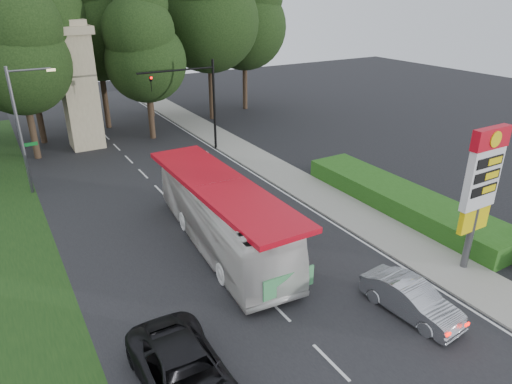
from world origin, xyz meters
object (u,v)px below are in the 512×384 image
suv_charcoal (185,375)px  sedan_silver (411,299)px  transit_bus (222,215)px  gas_station_pylon (482,181)px  streetlight_signs (22,125)px  monument (79,85)px  traffic_signal_mast (198,94)px

suv_charcoal → sedan_silver: bearing=-3.8°
transit_bus → gas_station_pylon: bearing=-36.7°
sedan_silver → suv_charcoal: bearing=169.5°
gas_station_pylon → streetlight_signs: bearing=129.0°
gas_station_pylon → monument: (-11.20, 28.01, 0.66)m
gas_station_pylon → transit_bus: bearing=138.3°
traffic_signal_mast → suv_charcoal: 24.86m
traffic_signal_mast → monument: 9.76m
streetlight_signs → sedan_silver: bearing=-61.4°
gas_station_pylon → transit_bus: 12.05m
gas_station_pylon → sedan_silver: size_ratio=1.61×
traffic_signal_mast → suv_charcoal: traffic_signal_mast is taller
gas_station_pylon → sedan_silver: (-4.75, -0.99, -3.75)m
traffic_signal_mast → streetlight_signs: 12.83m
streetlight_signs → sedan_silver: size_ratio=1.87×
streetlight_signs → sedan_silver: (11.44, -21.01, -3.74)m
traffic_signal_mast → sedan_silver: 23.37m
traffic_signal_mast → transit_bus: size_ratio=0.59×
traffic_signal_mast → sedan_silver: traffic_signal_mast is taller
gas_station_pylon → suv_charcoal: (-14.09, -0.16, -3.66)m
gas_station_pylon → transit_bus: size_ratio=0.56×
gas_station_pylon → streetlight_signs: streetlight_signs is taller
gas_station_pylon → suv_charcoal: gas_station_pylon is taller
traffic_signal_mast → monument: monument is taller
streetlight_signs → sedan_silver: 24.21m
streetlight_signs → suv_charcoal: streetlight_signs is taller
gas_station_pylon → transit_bus: gas_station_pylon is taller
monument → transit_bus: bearing=-83.1°
suv_charcoal → transit_bus: bearing=57.5°
sedan_silver → gas_station_pylon: bearing=6.4°
streetlight_signs → suv_charcoal: (2.10, -20.17, -3.65)m
streetlight_signs → transit_bus: 14.55m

